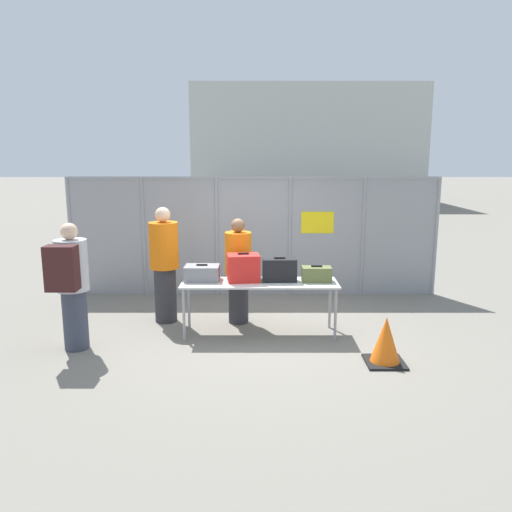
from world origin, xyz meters
TOP-DOWN VIEW (x-y plane):
  - ground_plane at (0.00, 0.00)m, footprint 120.00×120.00m
  - fence_section at (0.01, 2.07)m, footprint 6.86×0.07m
  - inspection_table at (0.10, -0.10)m, footprint 2.26×0.66m
  - suitcase_grey at (-0.74, -0.00)m, footprint 0.50×0.36m
  - suitcase_red at (-0.13, -0.03)m, footprint 0.50×0.40m
  - suitcase_black at (0.39, -0.05)m, footprint 0.50×0.24m
  - suitcase_olive at (0.93, -0.06)m, footprint 0.42×0.24m
  - traveler_hooded at (-2.38, -0.73)m, footprint 0.43×0.66m
  - security_worker_near at (-0.22, 0.43)m, footprint 0.41×0.41m
  - security_worker_far at (-1.38, 0.49)m, footprint 0.45×0.45m
  - utility_trailer at (0.58, 3.88)m, footprint 4.36×2.00m
  - distant_hangar at (2.80, 24.35)m, footprint 12.23×10.96m
  - traffic_cone at (1.68, -1.18)m, footprint 0.49×0.49m

SIDE VIEW (x-z plane):
  - ground_plane at x=0.00m, z-range 0.00..0.00m
  - traffic_cone at x=1.68m, z-range -0.02..0.59m
  - utility_trailer at x=0.58m, z-range 0.06..0.70m
  - inspection_table at x=0.10m, z-range 0.33..1.12m
  - security_worker_near at x=-0.22m, z-range 0.03..1.67m
  - suitcase_olive at x=0.93m, z-range 0.77..1.01m
  - suitcase_grey at x=-0.74m, z-range 0.77..1.02m
  - security_worker_far at x=-1.38m, z-range 0.03..1.84m
  - traveler_hooded at x=-2.38m, z-range 0.09..1.81m
  - suitcase_black at x=0.39m, z-range 0.77..1.13m
  - suitcase_red at x=-0.13m, z-range 0.77..1.19m
  - fence_section at x=0.01m, z-range 0.05..2.26m
  - distant_hangar at x=2.80m, z-range 0.00..6.29m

